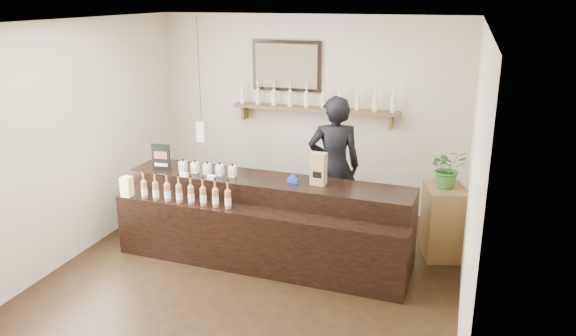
{
  "coord_description": "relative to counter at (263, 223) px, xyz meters",
  "views": [
    {
      "loc": [
        2.1,
        -5.23,
        3.07
      ],
      "look_at": [
        0.23,
        0.7,
        1.13
      ],
      "focal_mm": 35.0,
      "sensor_mm": 36.0,
      "label": 1
    }
  ],
  "objects": [
    {
      "name": "side_cabinet",
      "position": [
        2.04,
        0.76,
        -0.02
      ],
      "size": [
        0.57,
        0.69,
        0.87
      ],
      "color": "brown",
      "rests_on": "ground"
    },
    {
      "name": "potted_plant",
      "position": [
        2.04,
        0.76,
        0.65
      ],
      "size": [
        0.53,
        0.5,
        0.47
      ],
      "primitive_type": "imported",
      "rotation": [
        0.0,
        0.0,
        0.41
      ],
      "color": "#316127",
      "rests_on": "side_cabinet"
    },
    {
      "name": "room_shell",
      "position": [
        0.04,
        -0.57,
        1.25
      ],
      "size": [
        5.0,
        5.0,
        5.0
      ],
      "color": "beige",
      "rests_on": "ground"
    },
    {
      "name": "shopkeeper",
      "position": [
        0.62,
        0.98,
        0.59
      ],
      "size": [
        0.88,
        0.72,
        2.1
      ],
      "primitive_type": "imported",
      "rotation": [
        0.0,
        0.0,
        3.46
      ],
      "color": "black",
      "rests_on": "ground"
    },
    {
      "name": "ground",
      "position": [
        0.04,
        -0.57,
        -0.46
      ],
      "size": [
        5.0,
        5.0,
        0.0
      ],
      "primitive_type": "plane",
      "color": "black",
      "rests_on": "ground"
    },
    {
      "name": "promo_sign",
      "position": [
        -1.35,
        0.06,
        0.68
      ],
      "size": [
        0.24,
        0.04,
        0.33
      ],
      "color": "black",
      "rests_on": "counter"
    },
    {
      "name": "paper_bag",
      "position": [
        0.64,
        0.12,
        0.7
      ],
      "size": [
        0.18,
        0.14,
        0.37
      ],
      "color": "#A4774F",
      "rests_on": "counter"
    },
    {
      "name": "counter",
      "position": [
        0.0,
        0.0,
        0.0
      ],
      "size": [
        3.51,
        1.1,
        1.14
      ],
      "color": "black",
      "rests_on": "ground"
    },
    {
      "name": "tape_dispenser",
      "position": [
        0.34,
        0.08,
        0.55
      ],
      "size": [
        0.12,
        0.06,
        0.1
      ],
      "color": "#1A37BC",
      "rests_on": "counter"
    },
    {
      "name": "back_wall_decor",
      "position": [
        -0.12,
        1.8,
        1.3
      ],
      "size": [
        2.66,
        0.96,
        1.69
      ],
      "color": "brown",
      "rests_on": "ground"
    }
  ]
}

